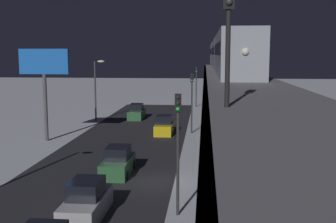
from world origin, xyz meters
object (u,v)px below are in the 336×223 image
(sedan_green_2, at_px, (137,113))
(traffic_light_near, at_px, (178,137))
(sedan_green, at_px, (118,163))
(subway_train, at_px, (224,54))
(traffic_light_mid, at_px, (192,94))
(commercial_billboard, at_px, (44,71))
(sedan_silver_3, at_px, (86,202))
(rail_signal, at_px, (228,22))
(traffic_light_far, at_px, (196,81))
(sedan_yellow, at_px, (164,126))

(sedan_green_2, xyz_separation_m, traffic_light_near, (-7.50, 32.73, 3.40))
(sedan_green, xyz_separation_m, traffic_light_near, (-4.70, 7.29, 3.41))
(subway_train, bearing_deg, sedan_green_2, -1.84)
(subway_train, xyz_separation_m, sedan_green_2, (11.25, -0.36, -7.67))
(subway_train, xyz_separation_m, traffic_light_mid, (3.75, 9.25, -4.27))
(traffic_light_mid, height_order, commercial_billboard, commercial_billboard)
(traffic_light_near, bearing_deg, sedan_silver_3, 7.92)
(rail_signal, relative_size, traffic_light_mid, 0.62)
(traffic_light_mid, bearing_deg, rail_signal, 93.84)
(sedan_green_2, bearing_deg, traffic_light_near, 102.91)
(rail_signal, relative_size, traffic_light_far, 0.62)
(sedan_green, relative_size, traffic_light_mid, 0.68)
(traffic_light_near, bearing_deg, traffic_light_mid, -90.00)
(traffic_light_far, bearing_deg, sedan_silver_3, 84.28)
(sedan_silver_3, relative_size, traffic_light_far, 0.72)
(rail_signal, distance_m, traffic_light_near, 9.34)
(rail_signal, xyz_separation_m, traffic_light_mid, (2.06, -30.59, -5.22))
(sedan_silver_3, height_order, traffic_light_near, traffic_light_near)
(sedan_green_2, relative_size, commercial_billboard, 0.49)
(sedan_silver_3, height_order, traffic_light_mid, traffic_light_mid)
(subway_train, bearing_deg, traffic_light_mid, 67.93)
(sedan_yellow, relative_size, traffic_light_far, 0.66)
(sedan_yellow, xyz_separation_m, traffic_light_near, (-2.90, 22.63, 3.40))
(sedan_green, bearing_deg, sedan_yellow, 83.31)
(traffic_light_mid, distance_m, traffic_light_far, 23.12)
(sedan_yellow, height_order, sedan_silver_3, same)
(rail_signal, relative_size, sedan_green, 0.91)
(sedan_yellow, xyz_separation_m, traffic_light_far, (-2.90, -23.61, 3.40))
(traffic_light_mid, bearing_deg, subway_train, -112.07)
(sedan_green, relative_size, sedan_silver_3, 0.96)
(commercial_billboard, bearing_deg, traffic_light_near, 127.87)
(sedan_silver_3, relative_size, commercial_billboard, 0.52)
(sedan_green_2, bearing_deg, rail_signal, 103.37)
(rail_signal, distance_m, sedan_yellow, 31.70)
(traffic_light_far, bearing_deg, sedan_yellow, 83.00)
(traffic_light_far, height_order, commercial_billboard, commercial_billboard)
(traffic_light_mid, relative_size, commercial_billboard, 0.72)
(traffic_light_near, xyz_separation_m, commercial_billboard, (13.99, -17.99, 2.63))
(sedan_green_2, relative_size, traffic_light_mid, 0.68)
(traffic_light_near, height_order, traffic_light_far, same)
(sedan_green, height_order, sedan_green_2, same)
(sedan_silver_3, height_order, traffic_light_far, traffic_light_far)
(subway_train, distance_m, sedan_yellow, 14.07)
(traffic_light_mid, bearing_deg, traffic_light_near, 90.00)
(sedan_green, xyz_separation_m, commercial_billboard, (9.29, -10.70, 6.04))
(sedan_yellow, relative_size, traffic_light_mid, 0.66)
(subway_train, height_order, sedan_silver_3, subway_train)
(traffic_light_far, relative_size, commercial_billboard, 0.72)
(traffic_light_near, bearing_deg, sedan_green_2, -77.09)
(rail_signal, distance_m, traffic_light_far, 54.00)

